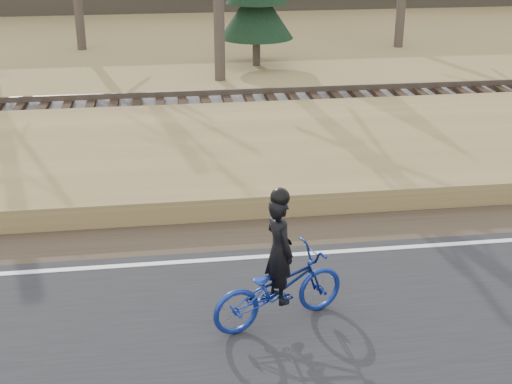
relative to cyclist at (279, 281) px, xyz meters
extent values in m
cube|color=#9B824F|center=(5.14, 5.93, -0.47)|extent=(120.00, 5.00, 0.44)
cube|color=slate|center=(5.14, 9.73, -0.47)|extent=(120.00, 3.00, 0.45)
cube|color=black|center=(5.14, 9.73, -0.17)|extent=(120.00, 2.40, 0.14)
cube|color=brown|center=(5.14, 9.01, -0.03)|extent=(120.00, 0.07, 0.15)
cube|color=brown|center=(5.14, 10.45, -0.03)|extent=(120.00, 0.07, 0.15)
imported|color=navy|center=(0.00, 0.00, -0.11)|extent=(2.10, 1.31, 1.04)
imported|color=black|center=(0.00, 0.00, 0.47)|extent=(0.52, 0.64, 1.50)
sphere|color=black|center=(0.00, 0.00, 1.24)|extent=(0.26, 0.26, 0.26)
cylinder|color=#4A3F36|center=(2.07, 16.71, -0.04)|extent=(0.28, 0.28, 1.31)
cone|color=black|center=(2.07, 16.71, 1.24)|extent=(2.60, 2.60, 1.91)
camera|label=1|loc=(-1.51, -8.41, 4.83)|focal=50.00mm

